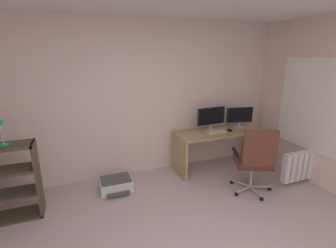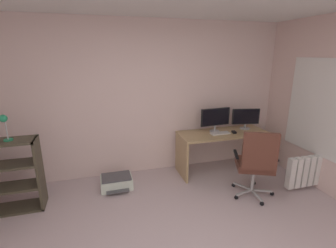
# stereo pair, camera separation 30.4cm
# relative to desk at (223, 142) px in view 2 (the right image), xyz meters

# --- Properties ---
(wall_back) EXTENTS (5.16, 0.10, 2.60)m
(wall_back) POSITION_rel_desk_xyz_m (-1.42, 0.42, 0.76)
(wall_back) COLOR silver
(wall_back) RESTS_ON ground
(window_pane) EXTENTS (0.01, 1.39, 1.38)m
(window_pane) POSITION_rel_desk_xyz_m (1.15, -0.95, 0.73)
(window_pane) COLOR white
(window_frame) EXTENTS (0.02, 1.47, 1.46)m
(window_frame) POSITION_rel_desk_xyz_m (1.15, -0.95, 0.73)
(window_frame) COLOR white
(desk) EXTENTS (1.57, 0.61, 0.72)m
(desk) POSITION_rel_desk_xyz_m (0.00, 0.00, 0.00)
(desk) COLOR tan
(desk) RESTS_ON ground
(monitor_main) EXTENTS (0.55, 0.18, 0.42)m
(monitor_main) POSITION_rel_desk_xyz_m (-0.12, 0.09, 0.43)
(monitor_main) COLOR #B2B5B7
(monitor_main) RESTS_ON desk
(monitor_secondary) EXTENTS (0.50, 0.18, 0.37)m
(monitor_secondary) POSITION_rel_desk_xyz_m (0.49, 0.09, 0.40)
(monitor_secondary) COLOR #B2B5B7
(monitor_secondary) RESTS_ON desk
(keyboard) EXTENTS (0.34, 0.14, 0.02)m
(keyboard) POSITION_rel_desk_xyz_m (-0.09, -0.06, 0.19)
(keyboard) COLOR silver
(keyboard) RESTS_ON desk
(computer_mouse) EXTENTS (0.08, 0.11, 0.03)m
(computer_mouse) POSITION_rel_desk_xyz_m (0.16, -0.09, 0.20)
(computer_mouse) COLOR black
(computer_mouse) RESTS_ON desk
(office_chair) EXTENTS (0.65, 0.66, 1.05)m
(office_chair) POSITION_rel_desk_xyz_m (0.02, -0.95, 0.04)
(office_chair) COLOR #B7BABC
(office_chair) RESTS_ON ground
(desk_lamp) EXTENTS (0.11, 0.11, 0.34)m
(desk_lamp) POSITION_rel_desk_xyz_m (-3.21, -0.29, 0.69)
(desk_lamp) COLOR #249865
(desk_lamp) RESTS_ON bookshelf
(printer) EXTENTS (0.49, 0.44, 0.20)m
(printer) POSITION_rel_desk_xyz_m (-1.89, -0.10, -0.44)
(printer) COLOR silver
(printer) RESTS_ON ground
(radiator) EXTENTS (0.92, 0.10, 0.49)m
(radiator) POSITION_rel_desk_xyz_m (1.06, -0.95, -0.24)
(radiator) COLOR white
(radiator) RESTS_ON ground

